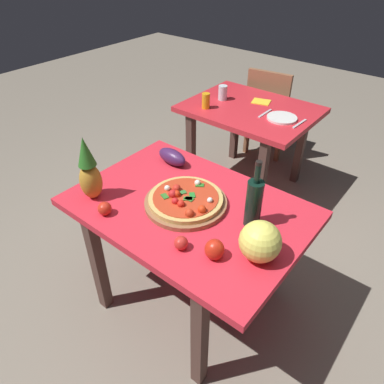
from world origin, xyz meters
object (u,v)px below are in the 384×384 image
Objects in this scene: background_table at (249,120)px; drinking_glass_water at (223,93)px; pineapple_left at (89,172)px; melon at (260,242)px; fork_utensil at (265,113)px; knife_utensil at (300,124)px; pizza at (185,199)px; dinner_plate at (282,118)px; napkin_folded at (261,102)px; eggplant at (172,157)px; wine_bottle at (254,202)px; display_table at (189,219)px; bell_pepper at (214,249)px; dining_chair at (270,108)px; drinking_glass_juice at (206,101)px; pizza_board at (186,203)px; tomato_beside_pepper at (105,209)px; tomato_at_corner at (181,243)px.

drinking_glass_water is at bearing -177.52° from background_table.
drinking_glass_water is at bearing 99.04° from pineapple_left.
melon is (0.88, 0.17, -0.07)m from pineapple_left.
fork_utensil and knife_utensil have the same top height.
pineapple_left reaches higher than pizza.
dinner_plate reaches higher than napkin_folded.
dinner_plate reaches higher than background_table.
knife_utensil is (0.35, 0.97, -0.04)m from eggplant.
drinking_glass_water is at bearing 130.23° from wine_bottle.
eggplant is (-0.33, 0.25, 0.14)m from display_table.
bell_pepper is at bearing -33.35° from display_table.
wine_bottle is at bearing 108.17° from dining_chair.
wine_bottle is 1.18m from knife_utensil.
napkin_folded is (0.27, 0.15, -0.05)m from drinking_glass_water.
drinking_glass_juice reaches higher than fork_utensil.
drinking_glass_juice is (-0.67, 1.02, 0.15)m from display_table.
pizza_board is 0.36m from wine_bottle.
wine_bottle is 5.06× the size of tomato_beside_pepper.
display_table is 1.38× the size of dining_chair.
background_table is 1.62m from tomato_at_corner.
napkin_folded is (-0.71, 1.32, -0.13)m from wine_bottle.
drinking_glass_water reaches higher than bell_pepper.
wine_bottle reaches higher than melon.
tomato_at_corner reaches higher than pizza_board.
tomato_at_corner is 1.47m from knife_utensil.
display_table is 1.32m from background_table.
pizza is 1.25m from fork_utensil.
pizza_board is 1.24m from fork_utensil.
knife_utensil is at bearing 88.78° from display_table.
bell_pepper is (0.32, -0.20, 0.03)m from pizza_board.
drinking_glass_water is at bearing -150.71° from napkin_folded.
melon is at bearing -68.52° from knife_utensil.
pizza reaches higher than fork_utensil.
display_table is 0.43m from eggplant.
pizza is 5.99× the size of tomato_at_corner.
pizza is at bearing 126.31° from tomato_at_corner.
wine_bottle is 2.92× the size of drinking_glass_juice.
drinking_glass_juice reaches higher than napkin_folded.
knife_utensil is (-0.29, 1.14, -0.12)m from wine_bottle.
pineapple_left reaches higher than tomato_at_corner.
pizza_board is at bearing -74.84° from napkin_folded.
fork_utensil is at bearing 25.37° from drinking_glass_juice.
fork_utensil is (-0.56, 1.42, -0.04)m from bell_pepper.
wine_bottle reaches higher than pizza_board.
display_table is at bearing 22.69° from pizza_board.
drinking_glass_juice is (-1.12, 1.11, -0.03)m from melon.
dinner_plate is (0.21, 0.97, -0.04)m from eggplant.
dinner_plate is (-0.10, 1.22, -0.00)m from pizza_board.
pizza_board is at bearing -78.28° from fork_utensil.
pizza_board reaches higher than display_table.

